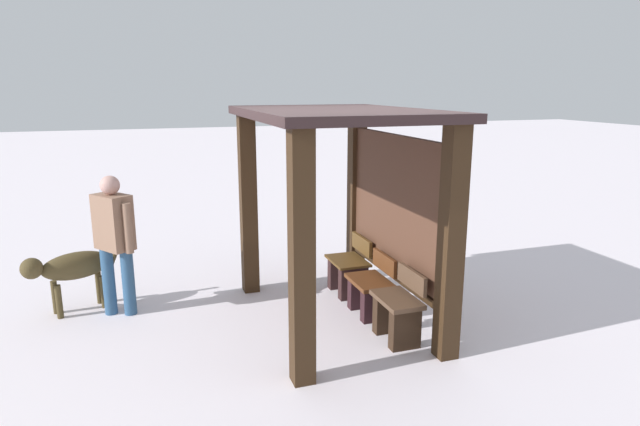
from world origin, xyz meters
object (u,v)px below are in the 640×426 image
Objects in this scene: person_walking at (114,235)px; dog at (71,268)px; bench_right_inside at (398,312)px; bus_shelter at (352,174)px; bench_center_inside at (371,291)px; bench_left_inside at (349,271)px.

dog is (-0.23, -0.51, -0.41)m from person_walking.
person_walking is (-1.61, -2.74, 0.64)m from bench_right_inside.
person_walking is (-0.92, -2.49, -0.70)m from bus_shelter.
bench_center_inside is at bearing 71.54° from person_walking.
person_walking is (-0.22, -2.75, 0.66)m from bench_left_inside.
bench_right_inside is 3.25m from person_walking.
bench_center_inside is at bearing 90.00° from bus_shelter.
bench_right_inside is (1.39, -0.00, 0.02)m from bench_left_inside.
bench_right_inside is (0.69, -0.00, 0.03)m from bench_center_inside.
bench_center_inside is at bearing 179.86° from bench_right_inside.
bus_shelter is 1.39m from bench_center_inside.
bus_shelter reaches higher than dog.
bench_left_inside is 3.30m from dog.
bench_center_inside is 0.94× the size of bench_right_inside.
bench_left_inside is 0.45× the size of person_walking.
bench_right_inside reaches higher than bench_center_inside.
bench_left_inside is 2.83m from person_walking.
bench_center_inside is at bearing -0.03° from bench_left_inside.
bus_shelter is 2.74m from person_walking.
bench_right_inside reaches higher than dog.
bench_center_inside is 2.97m from person_walking.
person_walking reaches higher than bench_right_inside.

